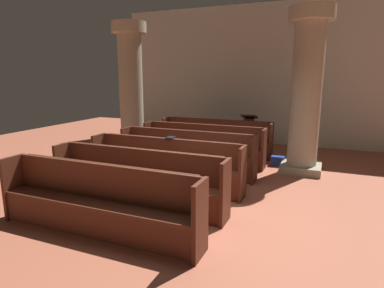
{
  "coord_description": "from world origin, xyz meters",
  "views": [
    {
      "loc": [
        1.97,
        -4.85,
        2.24
      ],
      "look_at": [
        -0.76,
        1.65,
        0.75
      ],
      "focal_mm": 30.32,
      "sensor_mm": 36.0,
      "label": 1
    }
  ],
  "objects_px": {
    "pew_row_2": "(186,152)",
    "hymn_book": "(171,138)",
    "pew_row_3": "(165,163)",
    "pew_row_4": "(137,178)",
    "pew_row_0": "(216,136)",
    "kneeler_box_blue": "(278,161)",
    "lectern": "(249,134)",
    "pillar_aisle_side": "(306,90)",
    "pew_row_1": "(203,143)",
    "pew_row_5": "(97,199)",
    "pillar_far_side": "(131,87)"
  },
  "relations": [
    {
      "from": "pew_row_5",
      "to": "lectern",
      "type": "xyz_separation_m",
      "value": [
        0.72,
        6.35,
        -0.08
      ]
    },
    {
      "from": "pillar_aisle_side",
      "to": "pillar_far_side",
      "type": "bearing_deg",
      "value": 177.21
    },
    {
      "from": "pew_row_0",
      "to": "hymn_book",
      "type": "relative_size",
      "value": 14.87
    },
    {
      "from": "pew_row_2",
      "to": "hymn_book",
      "type": "distance_m",
      "value": 1.0
    },
    {
      "from": "pew_row_1",
      "to": "pew_row_2",
      "type": "height_order",
      "value": "same"
    },
    {
      "from": "pew_row_2",
      "to": "pillar_aisle_side",
      "type": "distance_m",
      "value": 3.08
    },
    {
      "from": "pew_row_3",
      "to": "kneeler_box_blue",
      "type": "height_order",
      "value": "pew_row_3"
    },
    {
      "from": "pillar_far_side",
      "to": "kneeler_box_blue",
      "type": "height_order",
      "value": "pillar_far_side"
    },
    {
      "from": "pew_row_3",
      "to": "lectern",
      "type": "xyz_separation_m",
      "value": [
        0.72,
        4.24,
        -0.08
      ]
    },
    {
      "from": "pillar_aisle_side",
      "to": "pew_row_4",
      "type": "bearing_deg",
      "value": -126.16
    },
    {
      "from": "pew_row_3",
      "to": "pew_row_4",
      "type": "bearing_deg",
      "value": -90.0
    },
    {
      "from": "pew_row_2",
      "to": "lectern",
      "type": "bearing_deg",
      "value": 77.24
    },
    {
      "from": "pillar_far_side",
      "to": "pillar_aisle_side",
      "type": "bearing_deg",
      "value": -2.79
    },
    {
      "from": "pew_row_5",
      "to": "pew_row_2",
      "type": "bearing_deg",
      "value": 90.0
    },
    {
      "from": "pew_row_0",
      "to": "pew_row_4",
      "type": "relative_size",
      "value": 1.0
    },
    {
      "from": "pew_row_3",
      "to": "pew_row_5",
      "type": "height_order",
      "value": "same"
    },
    {
      "from": "pillar_aisle_side",
      "to": "lectern",
      "type": "distance_m",
      "value": 2.99
    },
    {
      "from": "pew_row_3",
      "to": "pillar_far_side",
      "type": "relative_size",
      "value": 0.87
    },
    {
      "from": "pillar_far_side",
      "to": "pew_row_4",
      "type": "bearing_deg",
      "value": -56.22
    },
    {
      "from": "pew_row_0",
      "to": "lectern",
      "type": "distance_m",
      "value": 1.3
    },
    {
      "from": "pillar_aisle_side",
      "to": "lectern",
      "type": "height_order",
      "value": "pillar_aisle_side"
    },
    {
      "from": "pew_row_5",
      "to": "hymn_book",
      "type": "xyz_separation_m",
      "value": [
        0.04,
        2.29,
        0.48
      ]
    },
    {
      "from": "pew_row_0",
      "to": "pew_row_2",
      "type": "bearing_deg",
      "value": -90.0
    },
    {
      "from": "pew_row_2",
      "to": "hymn_book",
      "type": "bearing_deg",
      "value": -87.17
    },
    {
      "from": "pew_row_2",
      "to": "pillar_aisle_side",
      "type": "bearing_deg",
      "value": 26.89
    },
    {
      "from": "pew_row_2",
      "to": "pew_row_5",
      "type": "bearing_deg",
      "value": -90.0
    },
    {
      "from": "pew_row_1",
      "to": "pillar_far_side",
      "type": "distance_m",
      "value": 2.81
    },
    {
      "from": "pew_row_3",
      "to": "pillar_aisle_side",
      "type": "relative_size",
      "value": 0.87
    },
    {
      "from": "pew_row_2",
      "to": "pew_row_3",
      "type": "relative_size",
      "value": 1.0
    },
    {
      "from": "pillar_far_side",
      "to": "lectern",
      "type": "relative_size",
      "value": 3.43
    },
    {
      "from": "pew_row_3",
      "to": "hymn_book",
      "type": "relative_size",
      "value": 14.87
    },
    {
      "from": "pillar_aisle_side",
      "to": "hymn_book",
      "type": "relative_size",
      "value": 17.07
    },
    {
      "from": "pew_row_0",
      "to": "lectern",
      "type": "relative_size",
      "value": 2.99
    },
    {
      "from": "pew_row_1",
      "to": "pew_row_3",
      "type": "relative_size",
      "value": 1.0
    },
    {
      "from": "pew_row_5",
      "to": "pillar_aisle_side",
      "type": "distance_m",
      "value": 5.22
    },
    {
      "from": "pew_row_2",
      "to": "pew_row_3",
      "type": "xyz_separation_m",
      "value": [
        0.0,
        -1.05,
        0.0
      ]
    },
    {
      "from": "pew_row_1",
      "to": "pillar_aisle_side",
      "type": "bearing_deg",
      "value": 4.38
    },
    {
      "from": "pew_row_1",
      "to": "kneeler_box_blue",
      "type": "distance_m",
      "value": 1.97
    },
    {
      "from": "pew_row_2",
      "to": "pillar_aisle_side",
      "type": "xyz_separation_m",
      "value": [
        2.45,
        1.24,
        1.4
      ]
    },
    {
      "from": "pew_row_4",
      "to": "kneeler_box_blue",
      "type": "distance_m",
      "value": 4.12
    },
    {
      "from": "pew_row_5",
      "to": "lectern",
      "type": "bearing_deg",
      "value": 83.51
    },
    {
      "from": "lectern",
      "to": "hymn_book",
      "type": "xyz_separation_m",
      "value": [
        -0.68,
        -4.06,
        0.56
      ]
    },
    {
      "from": "pew_row_3",
      "to": "pillar_far_side",
      "type": "height_order",
      "value": "pillar_far_side"
    },
    {
      "from": "hymn_book",
      "to": "kneeler_box_blue",
      "type": "height_order",
      "value": "hymn_book"
    },
    {
      "from": "pillar_far_side",
      "to": "hymn_book",
      "type": "xyz_separation_m",
      "value": [
        2.44,
        -2.35,
        -0.92
      ]
    },
    {
      "from": "pew_row_4",
      "to": "hymn_book",
      "type": "bearing_deg",
      "value": 88.01
    },
    {
      "from": "pew_row_1",
      "to": "pew_row_3",
      "type": "height_order",
      "value": "same"
    },
    {
      "from": "pew_row_4",
      "to": "pillar_aisle_side",
      "type": "height_order",
      "value": "pillar_aisle_side"
    },
    {
      "from": "pew_row_1",
      "to": "pew_row_4",
      "type": "bearing_deg",
      "value": -90.0
    },
    {
      "from": "pew_row_2",
      "to": "hymn_book",
      "type": "height_order",
      "value": "hymn_book"
    }
  ]
}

